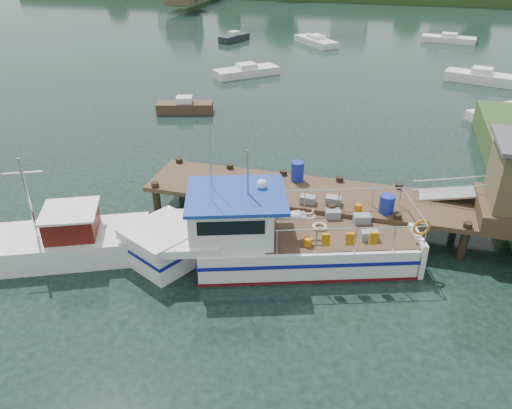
% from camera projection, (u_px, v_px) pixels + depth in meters
% --- Properties ---
extents(ground_plane, '(160.00, 160.00, 0.00)m').
position_uv_depth(ground_plane, '(287.00, 217.00, 21.70)').
color(ground_plane, black).
extents(dock, '(16.60, 3.00, 4.78)m').
position_uv_depth(dock, '(455.00, 190.00, 19.12)').
color(dock, '#473122').
rests_on(dock, ground).
extents(lobster_boat, '(10.93, 6.03, 5.35)m').
position_uv_depth(lobster_boat, '(268.00, 238.00, 18.49)').
color(lobster_boat, silver).
rests_on(lobster_boat, ground).
extents(work_boat, '(7.62, 4.87, 4.13)m').
position_uv_depth(work_boat, '(51.00, 242.00, 18.80)').
color(work_boat, silver).
rests_on(work_boat, ground).
extents(moored_rowboat, '(3.96, 2.28, 1.09)m').
position_uv_depth(moored_rowboat, '(185.00, 107.00, 33.84)').
color(moored_rowboat, '#473122').
rests_on(moored_rowboat, ground).
extents(moored_far, '(5.79, 2.61, 0.95)m').
position_uv_depth(moored_far, '(449.00, 39.00, 54.74)').
color(moored_far, silver).
rests_on(moored_far, ground).
extents(moored_a, '(5.34, 5.05, 1.01)m').
position_uv_depth(moored_a, '(247.00, 71.00, 42.32)').
color(moored_a, silver).
rests_on(moored_a, ground).
extents(moored_b, '(5.71, 3.21, 1.20)m').
position_uv_depth(moored_b, '(481.00, 77.00, 40.38)').
color(moored_b, silver).
rests_on(moored_b, ground).
extents(moored_c, '(6.09, 5.10, 0.95)m').
position_uv_depth(moored_c, '(512.00, 113.00, 32.78)').
color(moored_c, silver).
rests_on(moored_c, ground).
extents(moored_d, '(5.40, 5.71, 1.00)m').
position_uv_depth(moored_d, '(316.00, 41.00, 53.64)').
color(moored_d, silver).
rests_on(moored_d, ground).
extents(moored_e, '(2.68, 4.10, 1.07)m').
position_uv_depth(moored_e, '(234.00, 37.00, 55.17)').
color(moored_e, black).
rests_on(moored_e, ground).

